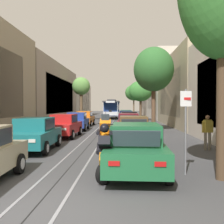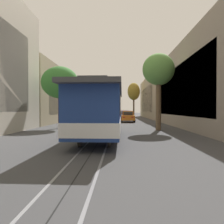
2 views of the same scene
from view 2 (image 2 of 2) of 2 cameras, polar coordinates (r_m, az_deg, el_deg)
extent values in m
plane|color=#424244|center=(25.23, -0.57, -3.35)|extent=(173.23, 173.23, 0.00)
cube|color=gray|center=(20.30, 0.29, -4.32)|extent=(0.08, 77.29, 0.01)
cube|color=gray|center=(20.36, -2.70, -4.31)|extent=(0.08, 77.29, 0.01)
cube|color=black|center=(20.32, -1.21, -4.32)|extent=(0.03, 77.29, 0.01)
cube|color=tan|center=(44.24, 13.40, 3.92)|extent=(6.00, 22.80, 8.55)
cube|color=#2D3842|center=(43.73, 9.56, 3.41)|extent=(0.04, 16.17, 5.13)
cube|color=gray|center=(22.02, 24.75, 6.53)|extent=(5.49, 22.80, 8.09)
cube|color=#2D3842|center=(21.09, 17.87, 5.72)|extent=(0.04, 16.17, 4.85)
cube|color=beige|center=(47.49, -11.29, 2.52)|extent=(5.87, 17.02, 6.57)
cube|color=#2D3842|center=(46.90, -7.82, 2.15)|extent=(0.04, 12.13, 3.94)
cube|color=tan|center=(30.90, -18.56, 4.38)|extent=(5.68, 17.02, 7.56)
cube|color=#2D3842|center=(30.00, -13.49, 3.79)|extent=(0.04, 12.13, 4.54)
cube|color=#C1B28E|center=(51.26, 3.26, -0.55)|extent=(1.98, 4.37, 0.66)
cube|color=#C1B28E|center=(51.10, 3.27, 0.15)|extent=(1.56, 2.12, 0.60)
cube|color=#2D3842|center=(51.94, 3.21, 0.14)|extent=(1.34, 0.28, 0.47)
cube|color=#2D3842|center=(49.92, 3.36, 0.12)|extent=(1.30, 0.25, 0.45)
cube|color=#2D3842|center=(51.06, 2.44, 0.15)|extent=(0.11, 1.81, 0.47)
cube|color=#2D3842|center=(51.16, 4.11, 0.15)|extent=(0.11, 1.81, 0.47)
cube|color=white|center=(53.39, 2.52, -0.39)|extent=(0.28, 0.05, 0.14)
cube|color=#B21414|center=(49.07, 2.77, -0.49)|extent=(0.28, 0.05, 0.12)
cube|color=white|center=(53.45, 3.71, -0.39)|extent=(0.28, 0.05, 0.14)
cube|color=#B21414|center=(49.15, 4.07, -0.49)|extent=(0.28, 0.05, 0.12)
cylinder|color=black|center=(52.55, 2.21, -0.88)|extent=(0.23, 0.65, 0.64)
cylinder|color=silver|center=(52.55, 2.09, -0.88)|extent=(0.03, 0.35, 0.35)
cylinder|color=black|center=(52.66, 4.13, -0.88)|extent=(0.23, 0.65, 0.64)
cylinder|color=silver|center=(52.67, 4.24, -0.88)|extent=(0.03, 0.35, 0.35)
cylinder|color=black|center=(49.89, 2.35, -0.96)|extent=(0.23, 0.65, 0.64)
cylinder|color=silver|center=(49.89, 2.23, -0.96)|extent=(0.03, 0.35, 0.35)
cylinder|color=black|center=(50.01, 4.37, -0.96)|extent=(0.23, 0.65, 0.64)
cylinder|color=silver|center=(50.02, 4.49, -0.96)|extent=(0.03, 0.35, 0.35)
cube|color=#196B70|center=(45.51, 3.64, -0.71)|extent=(1.94, 4.36, 0.66)
cube|color=#196B70|center=(45.35, 3.65, 0.08)|extent=(1.54, 2.11, 0.60)
cube|color=#2D3842|center=(46.19, 3.59, 0.07)|extent=(1.34, 0.27, 0.47)
cube|color=#2D3842|center=(44.17, 3.75, 0.04)|extent=(1.30, 0.24, 0.45)
cube|color=#2D3842|center=(45.31, 2.71, 0.08)|extent=(0.09, 1.81, 0.47)
cube|color=#2D3842|center=(45.40, 4.59, 0.08)|extent=(0.09, 1.81, 0.47)
cube|color=white|center=(47.64, 2.81, -0.53)|extent=(0.28, 0.05, 0.14)
cube|color=#B21414|center=(43.32, 3.08, -0.65)|extent=(0.28, 0.05, 0.12)
cube|color=white|center=(47.70, 4.15, -0.53)|extent=(0.28, 0.05, 0.14)
cube|color=#B21414|center=(43.40, 4.55, -0.65)|extent=(0.28, 0.05, 0.12)
cylinder|color=black|center=(46.81, 2.46, -1.07)|extent=(0.22, 0.65, 0.64)
cylinder|color=silver|center=(46.80, 2.33, -1.07)|extent=(0.03, 0.35, 0.35)
cylinder|color=black|center=(46.91, 4.61, -1.07)|extent=(0.22, 0.65, 0.64)
cylinder|color=silver|center=(46.92, 4.75, -1.07)|extent=(0.03, 0.35, 0.35)
cylinder|color=black|center=(44.15, 2.60, -1.18)|extent=(0.22, 0.65, 0.64)
cylinder|color=silver|center=(44.14, 2.46, -1.18)|extent=(0.03, 0.35, 0.35)
cylinder|color=black|center=(44.26, 4.88, -1.18)|extent=(0.22, 0.65, 0.64)
cylinder|color=silver|center=(44.27, 5.02, -1.18)|extent=(0.03, 0.35, 0.35)
cube|color=red|center=(39.99, 3.57, -0.91)|extent=(1.91, 4.34, 0.66)
cube|color=red|center=(39.83, 3.58, -0.01)|extent=(1.53, 2.10, 0.60)
cube|color=#2D3842|center=(40.67, 3.57, -0.02)|extent=(1.34, 0.26, 0.47)
cube|color=#2D3842|center=(38.65, 3.58, -0.06)|extent=(1.30, 0.23, 0.45)
cube|color=#2D3842|center=(39.84, 2.50, -0.01)|extent=(0.08, 1.81, 0.47)
cube|color=#2D3842|center=(39.84, 4.65, -0.01)|extent=(0.08, 1.81, 0.47)
cube|color=white|center=(42.15, 2.81, -0.69)|extent=(0.28, 0.05, 0.14)
cube|color=#B21414|center=(37.83, 2.73, -0.85)|extent=(0.28, 0.05, 0.12)
cube|color=white|center=(42.15, 4.33, -0.69)|extent=(0.28, 0.05, 0.14)
cube|color=#B21414|center=(37.84, 4.42, -0.85)|extent=(0.28, 0.05, 0.12)
cylinder|color=black|center=(41.34, 2.35, -1.31)|extent=(0.22, 0.64, 0.64)
cylinder|color=silver|center=(41.35, 2.20, -1.31)|extent=(0.03, 0.35, 0.35)
cylinder|color=black|center=(41.35, 4.79, -1.31)|extent=(0.22, 0.64, 0.64)
cylinder|color=silver|center=(41.35, 4.94, -1.31)|extent=(0.03, 0.35, 0.35)
cylinder|color=black|center=(38.68, 2.27, -1.45)|extent=(0.22, 0.64, 0.64)
cylinder|color=silver|center=(38.68, 2.11, -1.45)|extent=(0.03, 0.35, 0.35)
cylinder|color=black|center=(38.68, 4.88, -1.46)|extent=(0.22, 0.64, 0.64)
cylinder|color=silver|center=(38.69, 5.04, -1.46)|extent=(0.03, 0.35, 0.35)
cube|color=#233D93|center=(34.65, 3.85, -1.16)|extent=(1.91, 4.34, 0.66)
cube|color=#233D93|center=(34.48, 3.86, -0.12)|extent=(1.53, 2.10, 0.60)
cube|color=#2D3842|center=(35.32, 3.79, -0.14)|extent=(1.34, 0.25, 0.47)
cube|color=#2D3842|center=(33.30, 3.98, -0.19)|extent=(1.30, 0.23, 0.45)
cube|color=#2D3842|center=(34.45, 2.62, -0.12)|extent=(0.08, 1.81, 0.47)
cube|color=#2D3842|center=(34.53, 5.10, -0.12)|extent=(0.08, 1.81, 0.47)
cube|color=white|center=(36.78, 2.79, -0.90)|extent=(0.28, 0.05, 0.14)
cube|color=#B21414|center=(32.46, 3.08, -1.11)|extent=(0.28, 0.05, 0.12)
cube|color=white|center=(36.84, 4.53, -0.90)|extent=(0.28, 0.05, 0.14)
cube|color=#B21414|center=(32.53, 5.05, -1.11)|extent=(0.28, 0.05, 0.12)
cylinder|color=black|center=(35.95, 2.33, -1.62)|extent=(0.22, 0.64, 0.64)
cylinder|color=silver|center=(35.95, 2.15, -1.62)|extent=(0.03, 0.35, 0.35)
cylinder|color=black|center=(36.05, 5.13, -1.62)|extent=(0.22, 0.64, 0.64)
cylinder|color=silver|center=(36.06, 5.30, -1.61)|extent=(0.03, 0.35, 0.35)
cylinder|color=black|center=(33.29, 2.47, -1.81)|extent=(0.22, 0.64, 0.64)
cylinder|color=silver|center=(33.29, 2.28, -1.81)|extent=(0.03, 0.35, 0.35)
cylinder|color=black|center=(33.39, 5.49, -1.80)|extent=(0.22, 0.64, 0.64)
cylinder|color=silver|center=(33.40, 5.68, -1.80)|extent=(0.03, 0.35, 0.35)
cube|color=orange|center=(29.07, 4.45, -1.53)|extent=(1.87, 4.33, 0.66)
cube|color=orange|center=(28.90, 4.46, -0.29)|extent=(1.51, 2.09, 0.60)
cube|color=#2D3842|center=(29.74, 4.42, -0.30)|extent=(1.34, 0.24, 0.47)
cube|color=#2D3842|center=(27.72, 4.53, -0.37)|extent=(1.30, 0.22, 0.45)
cube|color=#2D3842|center=(28.89, 2.98, -0.29)|extent=(0.06, 1.81, 0.47)
cube|color=#2D3842|center=(28.93, 5.94, -0.29)|extent=(0.06, 1.81, 0.47)
cube|color=white|center=(31.22, 3.32, -1.19)|extent=(0.28, 0.04, 0.14)
cube|color=#B21414|center=(26.90, 3.38, -1.50)|extent=(0.28, 0.04, 0.12)
cube|color=white|center=(31.24, 5.37, -1.19)|extent=(0.28, 0.04, 0.14)
cube|color=#B21414|center=(26.93, 5.76, -1.50)|extent=(0.28, 0.04, 0.12)
cylinder|color=black|center=(30.41, 2.73, -2.05)|extent=(0.21, 0.64, 0.64)
cylinder|color=silver|center=(30.41, 2.52, -2.05)|extent=(0.03, 0.35, 0.35)
cylinder|color=black|center=(30.45, 6.04, -2.05)|extent=(0.21, 0.64, 0.64)
cylinder|color=silver|center=(30.46, 6.25, -2.05)|extent=(0.03, 0.35, 0.35)
cylinder|color=black|center=(27.74, 2.71, -2.31)|extent=(0.21, 0.64, 0.64)
cylinder|color=silver|center=(27.74, 2.48, -2.31)|extent=(0.03, 0.35, 0.35)
cylinder|color=black|center=(27.79, 6.34, -2.31)|extent=(0.21, 0.64, 0.64)
cylinder|color=silver|center=(27.80, 6.57, -2.31)|extent=(0.03, 0.35, 0.35)
cube|color=#1E6038|center=(49.67, -1.90, -0.59)|extent=(1.93, 4.35, 0.66)
cube|color=#1E6038|center=(49.81, -1.89, 0.14)|extent=(1.54, 2.11, 0.60)
cube|color=#2D3842|center=(48.98, -1.98, 0.11)|extent=(1.34, 0.26, 0.47)
cube|color=#2D3842|center=(50.99, -1.75, 0.13)|extent=(1.30, 0.24, 0.45)
cube|color=#2D3842|center=(49.74, -1.03, 0.14)|extent=(0.09, 1.81, 0.47)
cube|color=#2D3842|center=(49.89, -2.74, 0.14)|extent=(0.09, 1.81, 0.47)
cube|color=white|center=(47.47, -1.49, -0.53)|extent=(0.28, 0.05, 0.14)
cube|color=#B21414|center=(51.77, -1.05, -0.43)|extent=(0.28, 0.05, 0.12)
cube|color=white|center=(47.58, -2.83, -0.53)|extent=(0.28, 0.05, 0.14)
cube|color=#B21414|center=(51.88, -2.28, -0.42)|extent=(0.28, 0.05, 0.12)
cylinder|color=black|center=(48.28, -1.02, -1.02)|extent=(0.22, 0.65, 0.64)
cylinder|color=silver|center=(48.27, -0.89, -1.02)|extent=(0.03, 0.35, 0.35)
cylinder|color=black|center=(48.45, -3.09, -1.01)|extent=(0.22, 0.65, 0.64)
cylinder|color=silver|center=(48.47, -3.22, -1.01)|extent=(0.03, 0.35, 0.35)
cylinder|color=black|center=(50.93, -0.77, -0.93)|extent=(0.22, 0.65, 0.64)
cylinder|color=silver|center=(50.92, -0.64, -0.93)|extent=(0.03, 0.35, 0.35)
cylinder|color=black|center=(51.10, -2.74, -0.92)|extent=(0.22, 0.65, 0.64)
cylinder|color=silver|center=(51.11, -2.86, -0.92)|extent=(0.03, 0.35, 0.35)
cube|color=brown|center=(43.34, -2.73, -0.78)|extent=(1.86, 4.33, 0.66)
cube|color=brown|center=(43.47, -2.72, 0.05)|extent=(1.51, 2.09, 0.60)
cube|color=#2D3842|center=(42.64, -2.83, 0.01)|extent=(1.34, 0.24, 0.47)
cube|color=#2D3842|center=(44.65, -2.57, 0.04)|extent=(1.30, 0.22, 0.45)
cube|color=#2D3842|center=(43.41, -1.73, 0.05)|extent=(0.06, 1.81, 0.47)
cube|color=#2D3842|center=(43.55, -3.69, 0.05)|extent=(0.06, 1.81, 0.47)
cube|color=white|center=(41.13, -2.26, -0.73)|extent=(0.28, 0.04, 0.14)
cube|color=#B21414|center=(45.43, -1.77, -0.59)|extent=(0.28, 0.04, 0.12)
cube|color=white|center=(41.25, -3.80, -0.72)|extent=(0.28, 0.04, 0.14)
cube|color=#B21414|center=(45.54, -3.17, -0.59)|extent=(0.28, 0.04, 0.12)
cylinder|color=black|center=(41.94, -1.72, -1.28)|extent=(0.21, 0.64, 0.64)
cylinder|color=silver|center=(41.93, -1.57, -1.28)|extent=(0.03, 0.35, 0.35)
cylinder|color=black|center=(42.12, -4.10, -1.28)|extent=(0.21, 0.64, 0.64)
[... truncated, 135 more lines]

